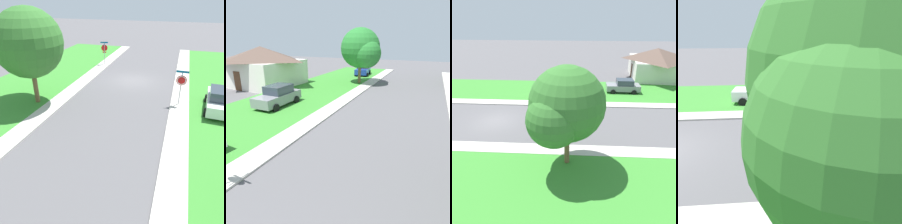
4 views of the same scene
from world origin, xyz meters
TOP-DOWN VIEW (x-y plane):
  - sidewalk_west at (-4.70, 12.00)m, footprint 1.40×56.00m
  - lawn_west at (-9.40, 12.00)m, footprint 8.00×56.00m
  - car_grey_across_road at (-9.17, 14.06)m, footprint 2.08×4.32m
  - car_blue_kerbside_mid at (-7.49, 32.26)m, footprint 2.46×4.50m
  - tree_sidewalk_near at (-5.68, 25.72)m, footprint 5.14×4.78m
  - house_left_setback at (-16.59, 20.30)m, footprint 9.55×8.44m

SIDE VIEW (x-z plane):
  - lawn_west at x=-9.40m, z-range 0.00..0.08m
  - sidewalk_west at x=-4.70m, z-range 0.00..0.10m
  - car_grey_across_road at x=-9.17m, z-range -0.01..1.75m
  - car_blue_kerbside_mid at x=-7.49m, z-range -0.01..1.75m
  - house_left_setback at x=-16.59m, z-range 0.08..4.68m
  - tree_sidewalk_near at x=-5.68m, z-range 0.83..7.58m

